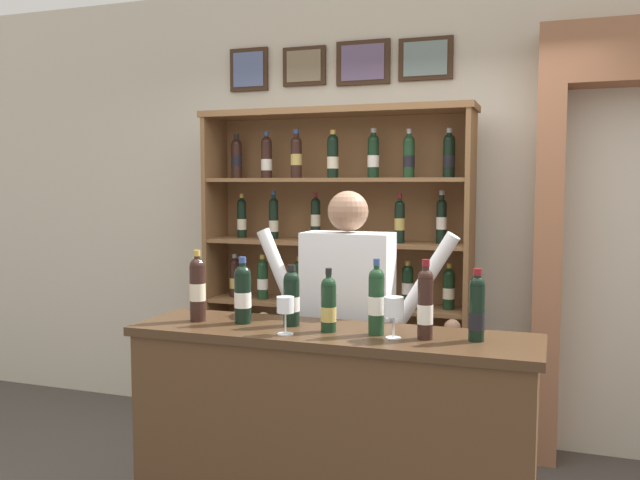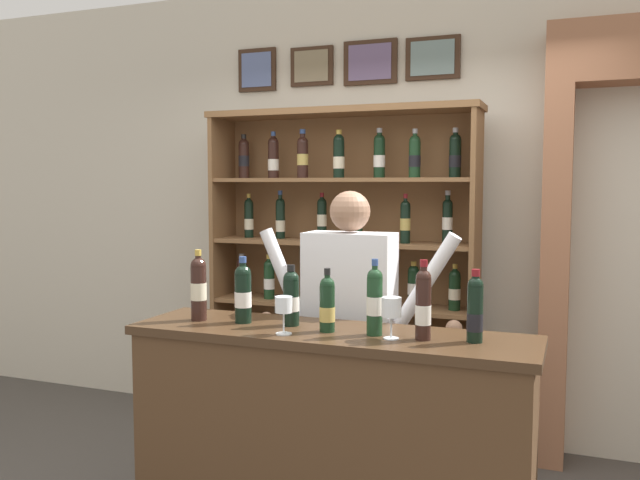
{
  "view_description": "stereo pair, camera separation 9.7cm",
  "coord_description": "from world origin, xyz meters",
  "px_view_note": "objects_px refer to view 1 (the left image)",
  "views": [
    {
      "loc": [
        0.97,
        -2.73,
        1.69
      ],
      "look_at": [
        -0.05,
        0.14,
        1.43
      ],
      "focal_mm": 37.49,
      "sensor_mm": 36.0,
      "label": 1
    },
    {
      "loc": [
        1.06,
        -2.7,
        1.69
      ],
      "look_at": [
        -0.05,
        0.14,
        1.43
      ],
      "focal_mm": 37.49,
      "sensor_mm": 36.0,
      "label": 2
    }
  ],
  "objects_px": {
    "wine_glass_left": "(394,309)",
    "tasting_bottle_riserva": "(198,288)",
    "wine_shelf": "(336,270)",
    "tasting_counter": "(330,446)",
    "tasting_bottle_bianco": "(243,293)",
    "tasting_bottle_super_tuscan": "(329,304)",
    "tasting_bottle_rosso": "(376,300)",
    "shopkeeper": "(348,315)",
    "tasting_bottle_vin_santo": "(291,297)",
    "tasting_bottle_prosecco": "(425,303)",
    "tasting_bottle_brunello": "(477,308)",
    "wine_glass_spare": "(285,307)"
  },
  "relations": [
    {
      "from": "tasting_bottle_bianco",
      "to": "wine_glass_left",
      "type": "relative_size",
      "value": 1.76
    },
    {
      "from": "tasting_bottle_rosso",
      "to": "tasting_bottle_riserva",
      "type": "bearing_deg",
      "value": -179.9
    },
    {
      "from": "shopkeeper",
      "to": "tasting_bottle_rosso",
      "type": "relative_size",
      "value": 5.07
    },
    {
      "from": "tasting_counter",
      "to": "tasting_bottle_brunello",
      "type": "xyz_separation_m",
      "value": [
        0.62,
        0.01,
        0.66
      ]
    },
    {
      "from": "shopkeeper",
      "to": "tasting_bottle_bianco",
      "type": "relative_size",
      "value": 5.38
    },
    {
      "from": "tasting_bottle_riserva",
      "to": "tasting_bottle_super_tuscan",
      "type": "relative_size",
      "value": 1.2
    },
    {
      "from": "tasting_bottle_super_tuscan",
      "to": "tasting_bottle_rosso",
      "type": "xyz_separation_m",
      "value": [
        0.21,
        0.01,
        0.03
      ]
    },
    {
      "from": "tasting_bottle_rosso",
      "to": "wine_glass_spare",
      "type": "relative_size",
      "value": 1.99
    },
    {
      "from": "tasting_counter",
      "to": "shopkeeper",
      "type": "xyz_separation_m",
      "value": [
        -0.06,
        0.47,
        0.5
      ]
    },
    {
      "from": "tasting_bottle_riserva",
      "to": "tasting_bottle_brunello",
      "type": "bearing_deg",
      "value": 1.2
    },
    {
      "from": "wine_glass_spare",
      "to": "tasting_bottle_rosso",
      "type": "bearing_deg",
      "value": 19.24
    },
    {
      "from": "tasting_bottle_riserva",
      "to": "wine_glass_spare",
      "type": "relative_size",
      "value": 2.04
    },
    {
      "from": "tasting_bottle_vin_santo",
      "to": "tasting_bottle_super_tuscan",
      "type": "distance_m",
      "value": 0.21
    },
    {
      "from": "tasting_bottle_rosso",
      "to": "tasting_bottle_prosecco",
      "type": "relative_size",
      "value": 0.98
    },
    {
      "from": "tasting_bottle_vin_santo",
      "to": "wine_shelf",
      "type": "bearing_deg",
      "value": 99.29
    },
    {
      "from": "tasting_bottle_prosecco",
      "to": "tasting_bottle_brunello",
      "type": "height_order",
      "value": "tasting_bottle_prosecco"
    },
    {
      "from": "shopkeeper",
      "to": "wine_glass_left",
      "type": "distance_m",
      "value": 0.65
    },
    {
      "from": "shopkeeper",
      "to": "tasting_bottle_vin_santo",
      "type": "xyz_separation_m",
      "value": [
        -0.13,
        -0.43,
        0.15
      ]
    },
    {
      "from": "tasting_bottle_bianco",
      "to": "tasting_bottle_rosso",
      "type": "xyz_separation_m",
      "value": [
        0.64,
        -0.03,
        0.01
      ]
    },
    {
      "from": "wine_shelf",
      "to": "shopkeeper",
      "type": "height_order",
      "value": "wine_shelf"
    },
    {
      "from": "tasting_bottle_rosso",
      "to": "wine_shelf",
      "type": "bearing_deg",
      "value": 114.54
    },
    {
      "from": "shopkeeper",
      "to": "tasting_bottle_riserva",
      "type": "relative_size",
      "value": 4.95
    },
    {
      "from": "tasting_bottle_brunello",
      "to": "tasting_counter",
      "type": "bearing_deg",
      "value": -178.67
    },
    {
      "from": "tasting_bottle_super_tuscan",
      "to": "tasting_bottle_prosecco",
      "type": "height_order",
      "value": "tasting_bottle_prosecco"
    },
    {
      "from": "shopkeeper",
      "to": "tasting_bottle_vin_santo",
      "type": "distance_m",
      "value": 0.48
    },
    {
      "from": "tasting_bottle_super_tuscan",
      "to": "wine_glass_left",
      "type": "height_order",
      "value": "tasting_bottle_super_tuscan"
    },
    {
      "from": "tasting_bottle_riserva",
      "to": "tasting_bottle_rosso",
      "type": "bearing_deg",
      "value": 0.1
    },
    {
      "from": "wine_shelf",
      "to": "wine_glass_left",
      "type": "distance_m",
      "value": 1.58
    },
    {
      "from": "tasting_bottle_prosecco",
      "to": "wine_glass_spare",
      "type": "relative_size",
      "value": 2.03
    },
    {
      "from": "wine_shelf",
      "to": "tasting_counter",
      "type": "xyz_separation_m",
      "value": [
        0.41,
        -1.35,
        -0.61
      ]
    },
    {
      "from": "tasting_bottle_riserva",
      "to": "tasting_bottle_vin_santo",
      "type": "height_order",
      "value": "tasting_bottle_riserva"
    },
    {
      "from": "shopkeeper",
      "to": "tasting_bottle_bianco",
      "type": "distance_m",
      "value": 0.61
    },
    {
      "from": "wine_shelf",
      "to": "tasting_bottle_riserva",
      "type": "relative_size",
      "value": 6.46
    },
    {
      "from": "wine_shelf",
      "to": "tasting_bottle_brunello",
      "type": "height_order",
      "value": "wine_shelf"
    },
    {
      "from": "wine_shelf",
      "to": "tasting_bottle_prosecco",
      "type": "distance_m",
      "value": 1.61
    },
    {
      "from": "tasting_bottle_bianco",
      "to": "tasting_bottle_super_tuscan",
      "type": "height_order",
      "value": "tasting_bottle_bianco"
    },
    {
      "from": "tasting_counter",
      "to": "tasting_bottle_rosso",
      "type": "distance_m",
      "value": 0.71
    },
    {
      "from": "tasting_bottle_vin_santo",
      "to": "tasting_bottle_brunello",
      "type": "height_order",
      "value": "tasting_bottle_brunello"
    },
    {
      "from": "tasting_bottle_vin_santo",
      "to": "wine_glass_left",
      "type": "relative_size",
      "value": 1.58
    },
    {
      "from": "wine_shelf",
      "to": "tasting_bottle_super_tuscan",
      "type": "relative_size",
      "value": 7.77
    },
    {
      "from": "wine_shelf",
      "to": "tasting_bottle_riserva",
      "type": "xyz_separation_m",
      "value": [
        -0.24,
        -1.36,
        0.07
      ]
    },
    {
      "from": "tasting_bottle_riserva",
      "to": "tasting_bottle_brunello",
      "type": "distance_m",
      "value": 1.28
    },
    {
      "from": "tasting_counter",
      "to": "tasting_bottle_riserva",
      "type": "relative_size",
      "value": 5.38
    },
    {
      "from": "tasting_bottle_bianco",
      "to": "tasting_bottle_vin_santo",
      "type": "distance_m",
      "value": 0.23
    },
    {
      "from": "wine_glass_left",
      "to": "tasting_bottle_riserva",
      "type": "bearing_deg",
      "value": 177.36
    },
    {
      "from": "tasting_bottle_rosso",
      "to": "wine_glass_left",
      "type": "height_order",
      "value": "tasting_bottle_rosso"
    },
    {
      "from": "tasting_bottle_super_tuscan",
      "to": "tasting_bottle_brunello",
      "type": "height_order",
      "value": "tasting_bottle_brunello"
    },
    {
      "from": "shopkeeper",
      "to": "tasting_bottle_brunello",
      "type": "height_order",
      "value": "shopkeeper"
    },
    {
      "from": "tasting_bottle_prosecco",
      "to": "tasting_bottle_rosso",
      "type": "bearing_deg",
      "value": 176.99
    },
    {
      "from": "shopkeeper",
      "to": "tasting_bottle_brunello",
      "type": "bearing_deg",
      "value": -33.48
    }
  ]
}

